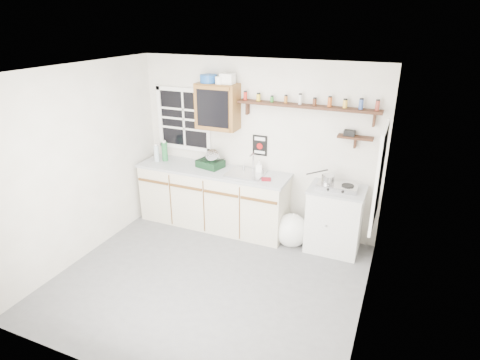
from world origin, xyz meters
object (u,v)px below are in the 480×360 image
Objects in this scene: hotplate at (337,186)px; upper_cabinet at (217,107)px; main_cabinet at (213,197)px; dish_rack at (211,162)px; right_cabinet at (335,219)px; spice_shelf at (308,106)px.

upper_cabinet is at bearing 174.46° from hotplate.
main_cabinet is 0.55m from dish_rack.
hotplate is (-0.00, -0.02, 0.49)m from right_cabinet.
spice_shelf is at bearing 3.08° from upper_cabinet.
main_cabinet is at bearing -39.63° from dish_rack.
right_cabinet is 1.40× the size of upper_cabinet.
dish_rack is 1.89m from hotplate.
spice_shelf is at bearing 9.14° from main_cabinet.
upper_cabinet reaches higher than right_cabinet.
dish_rack is at bearing 178.79° from right_cabinet.
right_cabinet is at bearing 81.90° from hotplate.
upper_cabinet reaches higher than hotplate.
main_cabinet is 1.99m from spice_shelf.
hotplate is at bearing 0.17° from main_cabinet.
dish_rack is (-1.89, 0.04, 0.55)m from right_cabinet.
upper_cabinet reaches higher than main_cabinet.
hotplate reaches higher than main_cabinet.
spice_shelf reaches higher than right_cabinet.
dish_rack is 0.79× the size of hotplate.
main_cabinet reaches higher than right_cabinet.
main_cabinet is 1.21× the size of spice_shelf.
main_cabinet is at bearing -103.68° from upper_cabinet.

